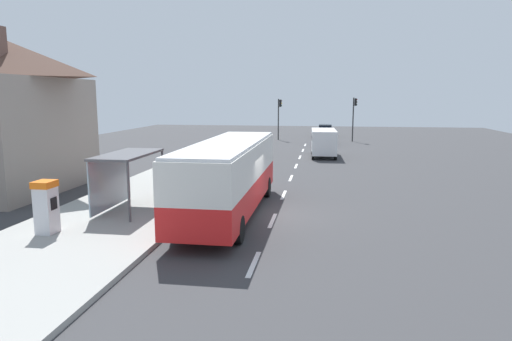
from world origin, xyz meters
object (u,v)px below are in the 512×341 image
object	(u,v)px
recycling_bin_orange	(196,184)
bus_shelter	(121,166)
traffic_light_far_side	(279,113)
recycling_bin_green	(188,189)
white_van	(324,141)
sedan_far	(325,137)
traffic_light_near_side	(354,112)
bus	(229,173)
sedan_near	(325,130)
ticket_machine	(46,207)
recycling_bin_red	(192,186)

from	to	relation	value
recycling_bin_orange	bus_shelter	distance (m)	4.63
traffic_light_far_side	recycling_bin_green	bearing A→B (deg)	-91.93
white_van	recycling_bin_green	xyz separation A→B (m)	(-6.40, -18.21, -0.69)
sedan_far	bus_shelter	bearing A→B (deg)	-105.74
recycling_bin_green	traffic_light_near_side	xyz separation A→B (m)	(9.70, 31.90, 2.65)
sedan_far	traffic_light_far_side	xyz separation A→B (m)	(-5.40, 4.18, 2.41)
bus	traffic_light_near_side	bearing A→B (deg)	77.99
sedan_near	recycling_bin_green	world-z (taller)	sedan_near
white_van	sedan_near	xyz separation A→B (m)	(0.10, 19.78, -0.55)
ticket_machine	recycling_bin_red	xyz separation A→B (m)	(3.38, 6.85, -0.52)
recycling_bin_red	traffic_light_near_side	distance (m)	32.78
white_van	ticket_machine	world-z (taller)	white_van
sedan_far	ticket_machine	bearing A→B (deg)	-105.91
sedan_far	traffic_light_far_side	bearing A→B (deg)	142.24
traffic_light_near_side	traffic_light_far_side	distance (m)	8.64
bus	recycling_bin_red	distance (m)	3.85
traffic_light_far_side	bus_shelter	size ratio (longest dim) A/B	1.20
white_van	sedan_far	bearing A→B (deg)	89.44
recycling_bin_orange	ticket_machine	bearing A→B (deg)	-114.12
traffic_light_near_side	bus	bearing A→B (deg)	-102.01
sedan_far	recycling_bin_red	xyz separation A→B (m)	(-6.50, -27.82, -0.14)
recycling_bin_red	sedan_near	bearing A→B (deg)	80.11
bus	recycling_bin_green	size ratio (longest dim) A/B	11.60
recycling_bin_green	ticket_machine	bearing A→B (deg)	-118.80
recycling_bin_red	recycling_bin_orange	world-z (taller)	same
white_van	traffic_light_far_side	xyz separation A→B (m)	(-5.30, 14.49, 1.86)
recycling_bin_green	recycling_bin_orange	distance (m)	1.40
bus	recycling_bin_green	world-z (taller)	bus
white_van	sedan_near	distance (m)	19.79
traffic_light_far_side	sedan_far	bearing A→B (deg)	-37.76
recycling_bin_orange	recycling_bin_green	bearing A→B (deg)	-90.00
recycling_bin_orange	recycling_bin_red	bearing A→B (deg)	-90.00
bus_shelter	recycling_bin_green	bearing A→B (deg)	47.37
white_van	bus	bearing A→B (deg)	-100.96
ticket_machine	recycling_bin_green	bearing A→B (deg)	61.20
recycling_bin_orange	sedan_far	bearing A→B (deg)	76.52
sedan_far	ticket_machine	size ratio (longest dim) A/B	2.29
recycling_bin_red	traffic_light_near_side	world-z (taller)	traffic_light_near_side
sedan_near	sedan_far	distance (m)	9.47
white_van	bus_shelter	xyz separation A→B (m)	(-8.61, -20.62, 0.75)
sedan_far	traffic_light_near_side	distance (m)	5.29
traffic_light_far_side	white_van	bearing A→B (deg)	-69.92
white_van	recycling_bin_red	bearing A→B (deg)	-110.08
ticket_machine	recycling_bin_orange	size ratio (longest dim) A/B	2.04
white_van	ticket_machine	distance (m)	26.26
recycling_bin_red	traffic_light_far_side	bearing A→B (deg)	88.03
sedan_near	recycling_bin_red	size ratio (longest dim) A/B	4.63
recycling_bin_red	traffic_light_far_side	xyz separation A→B (m)	(1.10, 32.00, 2.55)
sedan_near	sedan_far	world-z (taller)	same
ticket_machine	bus_shelter	size ratio (longest dim) A/B	0.48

